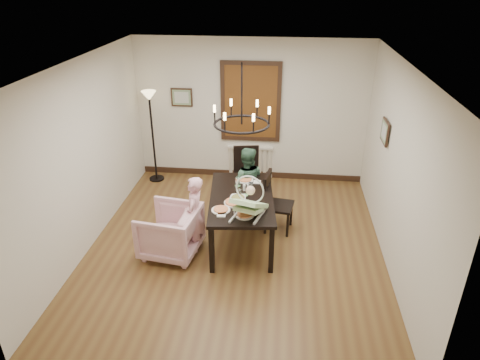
% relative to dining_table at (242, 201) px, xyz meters
% --- Properties ---
extents(room_shell, '(4.51, 5.00, 2.81)m').
position_rel_dining_table_xyz_m(room_shell, '(-0.07, 0.23, 0.69)').
color(room_shell, brown).
rests_on(room_shell, ground).
extents(dining_table, '(1.13, 1.79, 0.80)m').
position_rel_dining_table_xyz_m(dining_table, '(0.00, 0.00, 0.00)').
color(dining_table, black).
rests_on(dining_table, room_shell).
extents(chair_far, '(0.53, 0.53, 1.05)m').
position_rel_dining_table_xyz_m(chair_far, '(-0.04, 1.26, -0.19)').
color(chair_far, black).
rests_on(chair_far, room_shell).
extents(chair_right, '(0.51, 0.51, 1.01)m').
position_rel_dining_table_xyz_m(chair_right, '(0.57, 0.40, -0.21)').
color(chair_right, black).
rests_on(chair_right, room_shell).
extents(armchair, '(0.94, 0.92, 0.76)m').
position_rel_dining_table_xyz_m(armchair, '(-1.03, -0.44, -0.33)').
color(armchair, beige).
rests_on(armchair, room_shell).
extents(elderly_woman, '(0.25, 0.37, 1.01)m').
position_rel_dining_table_xyz_m(elderly_woman, '(-0.68, -0.29, -0.21)').
color(elderly_woman, '#E5A1AF').
rests_on(elderly_woman, room_shell).
extents(seated_man, '(0.54, 0.44, 1.06)m').
position_rel_dining_table_xyz_m(seated_man, '(0.00, 0.77, -0.18)').
color(seated_man, '#355941').
rests_on(seated_man, room_shell).
extents(baby_bouncer, '(0.60, 0.71, 0.40)m').
position_rel_dining_table_xyz_m(baby_bouncer, '(0.16, -0.51, 0.29)').
color(baby_bouncer, '#B6DD98').
rests_on(baby_bouncer, dining_table).
extents(salad_bowl, '(0.29, 0.29, 0.07)m').
position_rel_dining_table_xyz_m(salad_bowl, '(-0.04, -0.13, 0.12)').
color(salad_bowl, white).
rests_on(salad_bowl, dining_table).
extents(pizza_platter, '(0.30, 0.30, 0.04)m').
position_rel_dining_table_xyz_m(pizza_platter, '(-0.09, -0.22, 0.11)').
color(pizza_platter, tan).
rests_on(pizza_platter, dining_table).
extents(drinking_glass, '(0.07, 0.07, 0.14)m').
position_rel_dining_table_xyz_m(drinking_glass, '(-0.03, -0.05, 0.16)').
color(drinking_glass, silver).
rests_on(drinking_glass, dining_table).
extents(window_blinds, '(1.00, 0.03, 1.40)m').
position_rel_dining_table_xyz_m(window_blinds, '(-0.07, 2.32, 0.89)').
color(window_blinds, '#532D10').
rests_on(window_blinds, room_shell).
extents(radiator, '(0.92, 0.12, 0.62)m').
position_rel_dining_table_xyz_m(radiator, '(-0.07, 2.34, -0.36)').
color(radiator, silver).
rests_on(radiator, room_shell).
extents(picture_back, '(0.42, 0.03, 0.36)m').
position_rel_dining_table_xyz_m(picture_back, '(-1.42, 2.33, 0.94)').
color(picture_back, black).
rests_on(picture_back, room_shell).
extents(picture_right, '(0.03, 0.42, 0.36)m').
position_rel_dining_table_xyz_m(picture_right, '(2.14, 0.76, 0.94)').
color(picture_right, black).
rests_on(picture_right, room_shell).
extents(floor_lamp, '(0.30, 0.30, 1.80)m').
position_rel_dining_table_xyz_m(floor_lamp, '(-1.97, 2.01, 0.19)').
color(floor_lamp, black).
rests_on(floor_lamp, room_shell).
extents(chandelier, '(0.80, 0.80, 0.04)m').
position_rel_dining_table_xyz_m(chandelier, '(0.00, 0.00, 1.24)').
color(chandelier, black).
rests_on(chandelier, room_shell).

